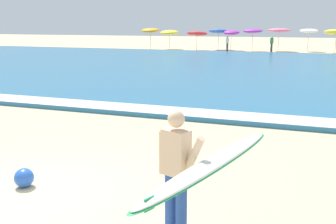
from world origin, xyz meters
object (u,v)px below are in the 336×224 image
(beach_umbrella_0, at_px, (150,30))
(beach_ball, at_px, (24,178))
(surfer_with_board, at_px, (192,168))
(beach_umbrella_7, at_px, (309,31))
(beach_umbrella_1, at_px, (169,33))
(beach_umbrella_3, at_px, (219,31))
(beachgoer_near_row_mid, at_px, (272,43))
(beach_umbrella_6, at_px, (279,30))
(beach_umbrella_5, at_px, (253,31))
(beach_umbrella_2, at_px, (197,33))
(beach_umbrella_4, at_px, (231,32))
(beachgoer_near_row_left, at_px, (227,43))

(beach_umbrella_0, distance_m, beach_ball, 37.07)
(surfer_with_board, relative_size, beach_umbrella_7, 1.13)
(beach_umbrella_1, distance_m, beach_umbrella_7, 14.61)
(beach_umbrella_3, xyz_separation_m, beachgoer_near_row_mid, (5.76, -1.45, -1.15))
(beach_umbrella_0, distance_m, beach_umbrella_6, 13.52)
(beach_umbrella_5, height_order, beach_umbrella_7, beach_umbrella_5)
(beach_umbrella_1, distance_m, beach_umbrella_6, 11.70)
(beach_umbrella_2, distance_m, beach_ball, 36.19)
(beach_ball, bearing_deg, beach_umbrella_4, 95.13)
(beachgoer_near_row_left, distance_m, beach_ball, 34.78)
(beach_umbrella_0, distance_m, beach_umbrella_3, 7.38)
(beach_umbrella_5, distance_m, beachgoer_near_row_mid, 2.34)
(beach_umbrella_1, relative_size, beachgoer_near_row_left, 1.36)
(surfer_with_board, height_order, beach_umbrella_6, beach_umbrella_6)
(beachgoer_near_row_mid, bearing_deg, beach_umbrella_0, -177.11)
(beach_umbrella_4, xyz_separation_m, beach_ball, (3.28, -36.49, -1.70))
(beach_umbrella_0, height_order, beachgoer_near_row_left, beach_umbrella_0)
(beach_umbrella_2, xyz_separation_m, beach_umbrella_3, (1.95, 1.64, 0.23))
(beachgoer_near_row_mid, bearing_deg, beachgoer_near_row_left, -165.59)
(surfer_with_board, bearing_deg, beachgoer_near_row_left, 100.48)
(beach_umbrella_2, xyz_separation_m, beach_umbrella_4, (3.47, 0.97, 0.10))
(beach_umbrella_5, xyz_separation_m, beachgoer_near_row_left, (-2.29, -1.41, -1.22))
(beach_umbrella_2, bearing_deg, beachgoer_near_row_mid, 1.43)
(beach_umbrella_3, relative_size, beach_umbrella_7, 0.98)
(beach_umbrella_2, bearing_deg, beachgoer_near_row_left, -14.66)
(beachgoer_near_row_left, height_order, beach_ball, beachgoer_near_row_left)
(surfer_with_board, height_order, beach_umbrella_0, beach_umbrella_0)
(beachgoer_near_row_mid, bearing_deg, beach_umbrella_7, 30.50)
(beach_umbrella_2, distance_m, beach_umbrella_5, 5.77)
(beach_umbrella_2, height_order, beachgoer_near_row_mid, beach_umbrella_2)
(beach_ball, bearing_deg, beach_umbrella_1, 105.58)
(surfer_with_board, xyz_separation_m, beach_ball, (-3.24, 0.75, -0.87))
(surfer_with_board, relative_size, beach_umbrella_4, 1.21)
(beach_umbrella_4, height_order, beach_umbrella_6, beach_umbrella_6)
(beach_umbrella_0, height_order, beach_umbrella_5, beach_umbrella_0)
(beach_umbrella_1, height_order, beachgoer_near_row_left, beach_umbrella_1)
(surfer_with_board, height_order, beachgoer_near_row_mid, surfer_with_board)
(beach_umbrella_0, height_order, beach_ball, beach_umbrella_0)
(beach_umbrella_0, relative_size, beach_umbrella_4, 1.08)
(beach_umbrella_7, bearing_deg, beachgoer_near_row_mid, -149.50)
(beach_umbrella_3, height_order, beach_ball, beach_umbrella_3)
(beachgoer_near_row_left, bearing_deg, beach_umbrella_4, 89.48)
(beach_umbrella_6, xyz_separation_m, beachgoer_near_row_mid, (-0.55, -1.24, -1.28))
(beach_umbrella_6, bearing_deg, beach_umbrella_1, -177.59)
(beachgoer_near_row_mid, distance_m, beach_ball, 35.73)
(beach_umbrella_2, height_order, beach_umbrella_4, beach_umbrella_4)
(beach_umbrella_1, bearing_deg, beach_umbrella_5, -2.73)
(beach_umbrella_4, distance_m, beachgoer_near_row_left, 2.14)
(beach_umbrella_2, xyz_separation_m, beachgoer_near_row_mid, (7.71, 0.19, -0.92))
(beach_umbrella_7, bearing_deg, beach_umbrella_4, -170.87)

